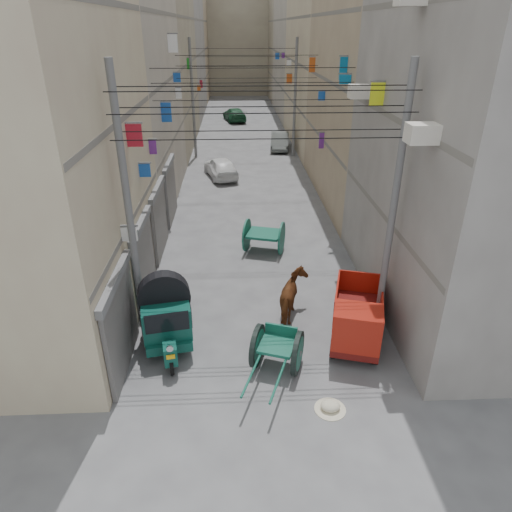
{
  "coord_description": "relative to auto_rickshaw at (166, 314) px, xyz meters",
  "views": [
    {
      "loc": [
        -0.72,
        -5.58,
        8.63
      ],
      "look_at": [
        -0.16,
        6.5,
        2.53
      ],
      "focal_mm": 32.0,
      "sensor_mm": 36.0,
      "label": 1
    }
  ],
  "objects": [
    {
      "name": "building_row_left",
      "position": [
        -5.15,
        28.43,
        5.36
      ],
      "size": [
        8.0,
        62.0,
        14.0
      ],
      "color": "#BAAF8D",
      "rests_on": "ground"
    },
    {
      "name": "building_row_right",
      "position": [
        10.84,
        28.43,
        5.36
      ],
      "size": [
        8.0,
        62.0,
        14.0
      ],
      "color": "gray",
      "rests_on": "ground"
    },
    {
      "name": "end_cap_building",
      "position": [
        2.85,
        60.3,
        5.4
      ],
      "size": [
        22.0,
        10.0,
        13.0
      ],
      "primitive_type": "cube",
      "color": "#9C947B",
      "rests_on": "ground"
    },
    {
      "name": "shutters_left",
      "position": [
        -1.07,
        4.68,
        0.4
      ],
      "size": [
        0.18,
        14.4,
        2.88
      ],
      "color": "#535459",
      "rests_on": "ground"
    },
    {
      "name": "signboards",
      "position": [
        2.84,
        15.96,
        2.33
      ],
      "size": [
        8.22,
        40.52,
        5.67
      ],
      "color": "white",
      "rests_on": "ground"
    },
    {
      "name": "ac_units",
      "position": [
        6.5,
        1.97,
        6.34
      ],
      "size": [
        0.7,
        6.55,
        3.35
      ],
      "color": "silver",
      "rests_on": "ground"
    },
    {
      "name": "utility_poles",
      "position": [
        2.85,
        11.3,
        2.9
      ],
      "size": [
        7.4,
        22.2,
        8.0
      ],
      "color": "slate",
      "rests_on": "ground"
    },
    {
      "name": "overhead_cables",
      "position": [
        2.85,
        8.7,
        5.67
      ],
      "size": [
        7.4,
        22.52,
        1.12
      ],
      "color": "black",
      "rests_on": "ground"
    },
    {
      "name": "auto_rickshaw",
      "position": [
        0.0,
        0.0,
        0.0
      ],
      "size": [
        1.84,
        2.73,
        1.86
      ],
      "rotation": [
        0.0,
        0.0,
        0.19
      ],
      "color": "black",
      "rests_on": "ground"
    },
    {
      "name": "tonga_cart",
      "position": [
        3.18,
        -1.21,
        -0.45
      ],
      "size": [
        1.88,
        2.93,
        1.24
      ],
      "rotation": [
        0.0,
        0.0,
        -0.34
      ],
      "color": "black",
      "rests_on": "ground"
    },
    {
      "name": "mini_truck",
      "position": [
        5.6,
        -0.34,
        -0.27
      ],
      "size": [
        2.14,
        3.32,
        1.72
      ],
      "rotation": [
        0.0,
        0.0,
        -0.27
      ],
      "color": "black",
      "rests_on": "ground"
    },
    {
      "name": "second_cart",
      "position": [
        3.28,
        6.22,
        -0.35
      ],
      "size": [
        1.9,
        1.78,
        1.4
      ],
      "rotation": [
        0.0,
        0.0,
        -0.28
      ],
      "color": "#12523F",
      "rests_on": "ground"
    },
    {
      "name": "feed_sack",
      "position": [
        4.38,
        -2.87,
        -0.97
      ],
      "size": [
        0.5,
        0.4,
        0.25
      ],
      "primitive_type": "ellipsoid",
      "color": "beige",
      "rests_on": "ground"
    },
    {
      "name": "horse",
      "position": [
        3.93,
        1.3,
        -0.34
      ],
      "size": [
        1.19,
        1.93,
        1.52
      ],
      "primitive_type": "imported",
      "rotation": [
        0.0,
        0.0,
        2.92
      ],
      "color": "brown",
      "rests_on": "ground"
    },
    {
      "name": "distant_car_white",
      "position": [
        1.21,
        17.09,
        -0.44
      ],
      "size": [
        2.53,
        4.13,
        1.31
      ],
      "primitive_type": "imported",
      "rotation": [
        0.0,
        0.0,
        3.41
      ],
      "color": "white",
      "rests_on": "ground"
    },
    {
      "name": "distant_car_grey",
      "position": [
        5.65,
        24.38,
        -0.47
      ],
      "size": [
        1.74,
        3.94,
        1.26
      ],
      "primitive_type": "imported",
      "rotation": [
        0.0,
        0.0,
        -0.11
      ],
      "color": "#585D5C",
      "rests_on": "ground"
    },
    {
      "name": "distant_car_green",
      "position": [
        2.16,
        36.52,
        -0.46
      ],
      "size": [
        2.63,
        4.62,
        1.26
      ],
      "primitive_type": "imported",
      "rotation": [
        0.0,
        0.0,
        3.35
      ],
      "color": "#1A4C2D",
      "rests_on": "ground"
    }
  ]
}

